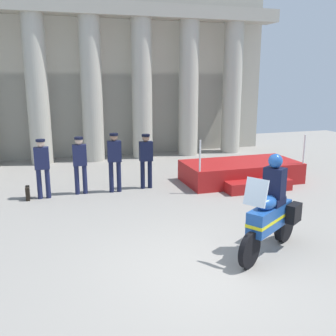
{
  "coord_description": "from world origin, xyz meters",
  "views": [
    {
      "loc": [
        -2.4,
        -5.73,
        3.27
      ],
      "look_at": [
        0.21,
        2.61,
        1.18
      ],
      "focal_mm": 41.43,
      "sensor_mm": 36.0,
      "label": 1
    }
  ],
  "objects_px": {
    "officer_in_row_1": "(80,161)",
    "officer_in_row_3": "(146,157)",
    "motorcycle_with_rider": "(271,212)",
    "officer_in_row_2": "(114,158)",
    "reviewing_stand": "(242,173)",
    "briefcase_on_ground": "(28,193)",
    "officer_in_row_0": "(42,164)"
  },
  "relations": [
    {
      "from": "reviewing_stand",
      "to": "officer_in_row_0",
      "type": "bearing_deg",
      "value": 178.86
    },
    {
      "from": "officer_in_row_1",
      "to": "officer_in_row_3",
      "type": "xyz_separation_m",
      "value": [
        1.9,
        0.0,
        -0.0
      ]
    },
    {
      "from": "officer_in_row_0",
      "to": "officer_in_row_3",
      "type": "height_order",
      "value": "officer_in_row_0"
    },
    {
      "from": "briefcase_on_ground",
      "to": "motorcycle_with_rider",
      "type": "bearing_deg",
      "value": -46.55
    },
    {
      "from": "officer_in_row_2",
      "to": "motorcycle_with_rider",
      "type": "relative_size",
      "value": 0.9
    },
    {
      "from": "officer_in_row_0",
      "to": "briefcase_on_ground",
      "type": "xyz_separation_m",
      "value": [
        -0.43,
        0.01,
        -0.78
      ]
    },
    {
      "from": "officer_in_row_0",
      "to": "briefcase_on_ground",
      "type": "bearing_deg",
      "value": 2.04
    },
    {
      "from": "officer_in_row_0",
      "to": "motorcycle_with_rider",
      "type": "xyz_separation_m",
      "value": [
        4.08,
        -4.75,
        -0.17
      ]
    },
    {
      "from": "officer_in_row_0",
      "to": "briefcase_on_ground",
      "type": "relative_size",
      "value": 4.53
    },
    {
      "from": "officer_in_row_1",
      "to": "officer_in_row_2",
      "type": "distance_m",
      "value": 0.96
    },
    {
      "from": "officer_in_row_3",
      "to": "motorcycle_with_rider",
      "type": "distance_m",
      "value": 5.01
    },
    {
      "from": "officer_in_row_1",
      "to": "briefcase_on_ground",
      "type": "relative_size",
      "value": 4.52
    },
    {
      "from": "officer_in_row_0",
      "to": "officer_in_row_1",
      "type": "xyz_separation_m",
      "value": [
        1.01,
        0.12,
        -0.0
      ]
    },
    {
      "from": "officer_in_row_0",
      "to": "officer_in_row_2",
      "type": "height_order",
      "value": "officer_in_row_2"
    },
    {
      "from": "officer_in_row_0",
      "to": "motorcycle_with_rider",
      "type": "relative_size",
      "value": 0.86
    },
    {
      "from": "briefcase_on_ground",
      "to": "officer_in_row_2",
      "type": "bearing_deg",
      "value": 0.32
    },
    {
      "from": "reviewing_stand",
      "to": "briefcase_on_ground",
      "type": "distance_m",
      "value": 6.37
    },
    {
      "from": "officer_in_row_0",
      "to": "officer_in_row_1",
      "type": "bearing_deg",
      "value": -170.62
    },
    {
      "from": "officer_in_row_1",
      "to": "reviewing_stand",
      "type": "bearing_deg",
      "value": -179.9
    },
    {
      "from": "motorcycle_with_rider",
      "to": "briefcase_on_ground",
      "type": "distance_m",
      "value": 6.58
    },
    {
      "from": "officer_in_row_2",
      "to": "briefcase_on_ground",
      "type": "height_order",
      "value": "officer_in_row_2"
    },
    {
      "from": "officer_in_row_1",
      "to": "motorcycle_with_rider",
      "type": "bearing_deg",
      "value": 125.08
    },
    {
      "from": "reviewing_stand",
      "to": "officer_in_row_2",
      "type": "height_order",
      "value": "officer_in_row_2"
    },
    {
      "from": "officer_in_row_2",
      "to": "officer_in_row_3",
      "type": "height_order",
      "value": "officer_in_row_2"
    },
    {
      "from": "officer_in_row_3",
      "to": "motorcycle_with_rider",
      "type": "bearing_deg",
      "value": 106.34
    },
    {
      "from": "officer_in_row_3",
      "to": "motorcycle_with_rider",
      "type": "relative_size",
      "value": 0.85
    },
    {
      "from": "officer_in_row_3",
      "to": "motorcycle_with_rider",
      "type": "height_order",
      "value": "motorcycle_with_rider"
    },
    {
      "from": "officer_in_row_2",
      "to": "officer_in_row_1",
      "type": "bearing_deg",
      "value": -2.98
    },
    {
      "from": "officer_in_row_3",
      "to": "briefcase_on_ground",
      "type": "height_order",
      "value": "officer_in_row_3"
    },
    {
      "from": "reviewing_stand",
      "to": "officer_in_row_0",
      "type": "height_order",
      "value": "officer_in_row_0"
    },
    {
      "from": "officer_in_row_1",
      "to": "officer_in_row_0",
      "type": "bearing_deg",
      "value": 9.38
    },
    {
      "from": "reviewing_stand",
      "to": "officer_in_row_3",
      "type": "distance_m",
      "value": 3.11
    }
  ]
}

